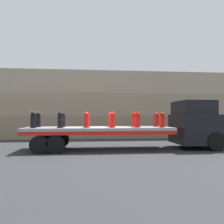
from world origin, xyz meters
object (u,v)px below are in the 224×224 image
at_px(fire_hydrant_black_near_0, 33,120).
at_px(fire_hydrant_black_far_1, 63,120).
at_px(fire_hydrant_red_near_5, 162,120).
at_px(fire_hydrant_red_far_5, 156,120).
at_px(fire_hydrant_red_far_3, 111,120).
at_px(fire_hydrant_red_near_4, 138,120).
at_px(fire_hydrant_red_near_2, 87,120).
at_px(fire_hydrant_black_far_0, 38,120).
at_px(fire_hydrant_red_far_4, 134,120).
at_px(truck_cab, 198,124).
at_px(fire_hydrant_black_near_1, 60,120).
at_px(flatbed_trailer, 89,132).
at_px(fire_hydrant_red_near_3, 112,120).
at_px(fire_hydrant_red_far_2, 87,120).

height_order(fire_hydrant_black_near_0, fire_hydrant_black_far_1, same).
distance_m(fire_hydrant_red_near_5, fire_hydrant_red_far_5, 1.13).
xyz_separation_m(fire_hydrant_red_far_3, fire_hydrant_red_near_4, (1.46, -1.13, 0.00)).
xyz_separation_m(fire_hydrant_red_near_2, fire_hydrant_red_far_5, (4.37, 1.13, 0.00)).
bearing_deg(fire_hydrant_black_far_0, fire_hydrant_red_far_4, 0.00).
bearing_deg(fire_hydrant_red_near_2, truck_cab, 4.74).
height_order(fire_hydrant_black_near_1, fire_hydrant_red_near_4, same).
relative_size(truck_cab, fire_hydrant_red_near_4, 3.27).
bearing_deg(fire_hydrant_black_far_0, fire_hydrant_red_far_5, 0.00).
xyz_separation_m(fire_hydrant_red_near_2, fire_hydrant_red_far_3, (1.46, 1.13, 0.00)).
height_order(fire_hydrant_black_near_0, fire_hydrant_black_near_1, same).
bearing_deg(fire_hydrant_black_near_0, fire_hydrant_black_near_1, 0.00).
bearing_deg(flatbed_trailer, fire_hydrant_red_far_4, 11.43).
relative_size(fire_hydrant_red_near_4, fire_hydrant_red_near_5, 1.00).
bearing_deg(fire_hydrant_red_near_3, fire_hydrant_red_near_2, 180.00).
height_order(truck_cab, fire_hydrant_red_near_3, truck_cab).
bearing_deg(fire_hydrant_black_near_1, fire_hydrant_black_far_1, 90.00).
height_order(fire_hydrant_black_near_1, fire_hydrant_red_far_5, same).
height_order(fire_hydrant_black_near_0, fire_hydrant_red_far_2, same).
bearing_deg(fire_hydrant_red_far_5, fire_hydrant_red_far_2, 180.00).
distance_m(truck_cab, fire_hydrant_red_near_2, 6.87).
bearing_deg(fire_hydrant_black_near_1, fire_hydrant_black_far_0, 142.07).
bearing_deg(fire_hydrant_red_far_2, fire_hydrant_red_near_2, -90.00).
bearing_deg(fire_hydrant_red_near_2, fire_hydrant_black_far_1, 142.07).
relative_size(fire_hydrant_black_near_0, fire_hydrant_red_far_4, 1.00).
xyz_separation_m(fire_hydrant_black_near_0, fire_hydrant_red_near_3, (4.37, 0.00, 0.00)).
distance_m(fire_hydrant_red_near_2, fire_hydrant_red_far_2, 1.13).
xyz_separation_m(fire_hydrant_red_near_3, fire_hydrant_red_near_4, (1.46, 0.00, 0.00)).
relative_size(fire_hydrant_black_near_0, fire_hydrant_red_near_4, 1.00).
relative_size(truck_cab, fire_hydrant_red_far_2, 3.27).
bearing_deg(fire_hydrant_red_near_3, fire_hydrant_red_far_5, 21.29).
height_order(fire_hydrant_black_near_0, fire_hydrant_red_far_4, same).
bearing_deg(fire_hydrant_black_near_0, fire_hydrant_red_far_2, 21.29).
distance_m(fire_hydrant_black_far_1, fire_hydrant_red_far_4, 4.37).
bearing_deg(fire_hydrant_red_far_4, fire_hydrant_black_near_1, -165.44).
bearing_deg(fire_hydrant_red_near_5, fire_hydrant_black_far_1, 168.98).
xyz_separation_m(fire_hydrant_red_near_4, fire_hydrant_red_far_4, (0.00, 1.13, 0.00)).
distance_m(fire_hydrant_black_near_1, fire_hydrant_red_far_2, 1.84).
height_order(fire_hydrant_red_far_2, fire_hydrant_red_near_3, same).
bearing_deg(fire_hydrant_black_far_0, fire_hydrant_black_far_1, 0.00).
distance_m(flatbed_trailer, fire_hydrant_red_far_4, 2.94).
xyz_separation_m(fire_hydrant_black_far_1, fire_hydrant_red_near_2, (1.46, -1.13, 0.00)).
height_order(flatbed_trailer, fire_hydrant_red_near_2, fire_hydrant_red_near_2).
height_order(fire_hydrant_red_far_2, fire_hydrant_red_far_5, same).
bearing_deg(fire_hydrant_black_near_1, fire_hydrant_red_near_2, 0.00).
bearing_deg(fire_hydrant_red_far_2, fire_hydrant_black_near_1, -142.07).
bearing_deg(fire_hydrant_red_near_5, truck_cab, 12.93).
distance_m(fire_hydrant_black_far_1, fire_hydrant_red_near_2, 1.84).
xyz_separation_m(fire_hydrant_black_near_0, fire_hydrant_black_far_0, (0.00, 1.13, 0.00)).
relative_size(fire_hydrant_red_near_5, fire_hydrant_red_far_5, 1.00).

